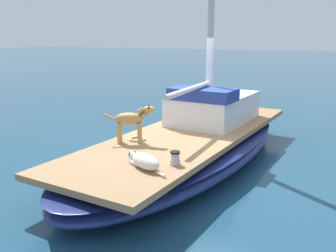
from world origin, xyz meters
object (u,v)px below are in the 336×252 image
Objects in this scene: deck_winch at (175,158)px; sailboat_main at (189,148)px; dog_tan at (132,120)px; dog_white at (144,161)px; coiled_rope at (137,139)px.

sailboat_main is at bearing 105.71° from deck_winch.
dog_tan is at bearing 147.44° from deck_winch.
dog_white is 0.48m from deck_winch.
sailboat_main is 35.49× the size of deck_winch.
deck_winch is (0.53, -1.88, 0.42)m from sailboat_main.
deck_winch is at bearing -32.56° from dog_tan.
dog_tan is 4.24× the size of deck_winch.
coiled_rope is (-1.19, 0.95, -0.08)m from deck_winch.
dog_tan reaches higher than sailboat_main.
coiled_rope is (-0.83, 1.27, -0.08)m from dog_white.
coiled_rope is at bearing -125.36° from sailboat_main.
sailboat_main is 1.19m from coiled_rope.
dog_tan is at bearing -86.45° from coiled_rope.
sailboat_main is 8.37× the size of dog_tan.
coiled_rope reaches higher than sailboat_main.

